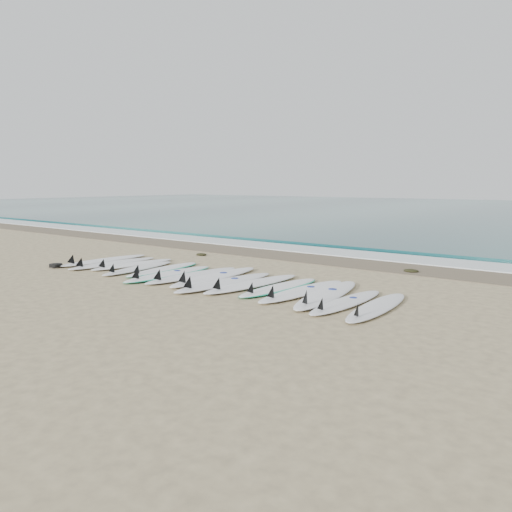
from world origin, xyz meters
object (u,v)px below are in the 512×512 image
Objects in this scene: surfboard_0 at (103,260)px; surfboard_7 at (213,277)px; surfboard_14 at (376,307)px; leash_coil at (56,265)px.

surfboard_7 is at bearing 1.93° from surfboard_0.
surfboard_14 is at bearing -8.25° from surfboard_7.
surfboard_14 is (3.98, -0.34, -0.01)m from surfboard_7.
surfboard_0 is 1.09× the size of surfboard_14.
surfboard_0 reaches higher than leash_coil.
surfboard_7 is 1.19× the size of surfboard_14.
surfboard_7 is at bearing 171.60° from surfboard_14.
surfboard_14 reaches higher than leash_coil.
surfboard_7 reaches higher than leash_coil.
surfboard_7 is at bearing 16.10° from leash_coil.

